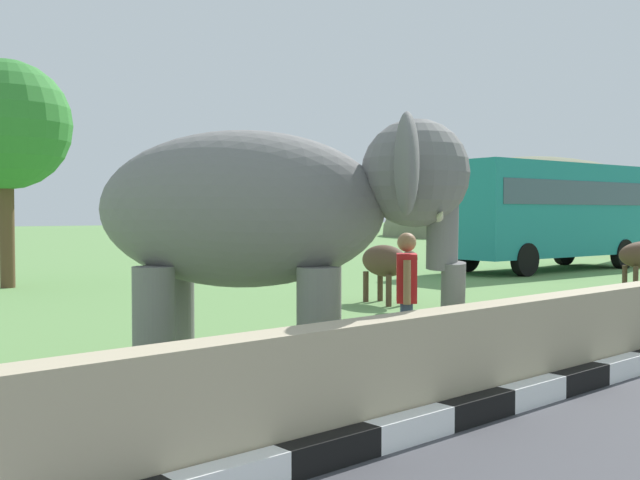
# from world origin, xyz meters

# --- Properties ---
(barrier_parapet) EXTENTS (28.00, 0.36, 1.00)m
(barrier_parapet) POSITION_xyz_m (2.00, 4.33, 0.50)
(barrier_parapet) COLOR tan
(barrier_parapet) RESTS_ON ground_plane
(elephant) EXTENTS (3.84, 3.83, 2.90)m
(elephant) POSITION_xyz_m (3.21, 6.34, 1.89)
(elephant) COLOR slate
(elephant) RESTS_ON ground_plane
(person_handler) EXTENTS (0.54, 0.52, 1.66)m
(person_handler) POSITION_xyz_m (4.94, 6.00, 0.93)
(person_handler) COLOR navy
(person_handler) RESTS_ON ground_plane
(bus_teal) EXTENTS (8.42, 3.13, 3.50)m
(bus_teal) POSITION_xyz_m (20.35, 13.54, 2.08)
(bus_teal) COLOR teal
(bus_teal) RESTS_ON ground_plane
(cow_near) EXTENTS (0.95, 1.93, 1.23)m
(cow_near) POSITION_xyz_m (9.54, 10.68, 0.87)
(cow_near) COLOR #473323
(cow_near) RESTS_ON ground_plane
(tree_distant) EXTENTS (3.27, 3.27, 5.76)m
(tree_distant) POSITION_xyz_m (4.85, 19.40, 4.09)
(tree_distant) COLOR brown
(tree_distant) RESTS_ON ground_plane
(hill_east) EXTENTS (29.27, 23.41, 13.48)m
(hill_east) POSITION_xyz_m (55.00, 35.88, 0.00)
(hill_east) COLOR #696D52
(hill_east) RESTS_ON ground_plane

